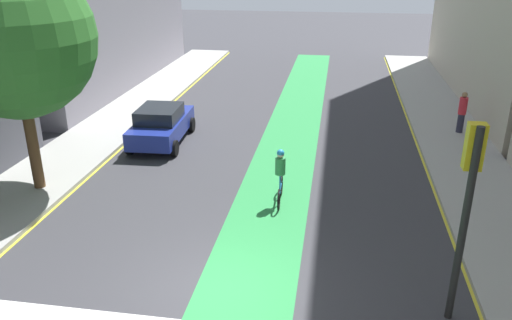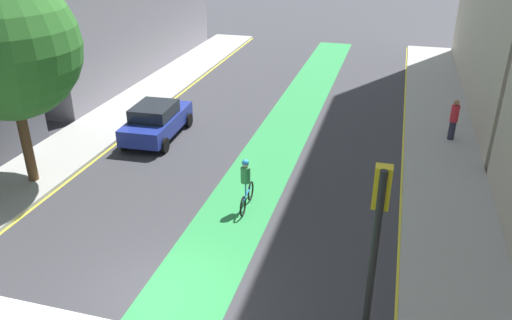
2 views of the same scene
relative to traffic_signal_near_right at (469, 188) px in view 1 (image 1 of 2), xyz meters
The scene contains 8 objects.
ground_plane 6.09m from the traffic_signal_near_right, behind, with size 120.00×120.00×0.00m, color #38383D.
bike_lane_paint 5.51m from the traffic_signal_near_right, behind, with size 2.40×60.00×0.01m, color #2D8C47.
curb_stripe_right 3.17m from the traffic_signal_near_right, ahead, with size 0.16×60.00×0.01m, color yellow.
traffic_signal_near_right is the anchor object (origin of this frame).
car_blue_left_far 13.85m from the traffic_signal_near_right, 135.81° to the left, with size 2.18×4.28×1.57m.
cyclist_in_lane 6.75m from the traffic_signal_near_right, 132.07° to the left, with size 0.32×1.73×1.86m.
pedestrian_sidewalk_right_a 12.87m from the traffic_signal_near_right, 77.93° to the left, with size 0.34×0.34×1.78m.
street_tree_near 13.23m from the traffic_signal_near_right, 160.32° to the left, with size 4.87×4.87×7.32m.
Camera 1 is at (2.52, -9.78, 7.47)m, focal length 36.06 mm.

